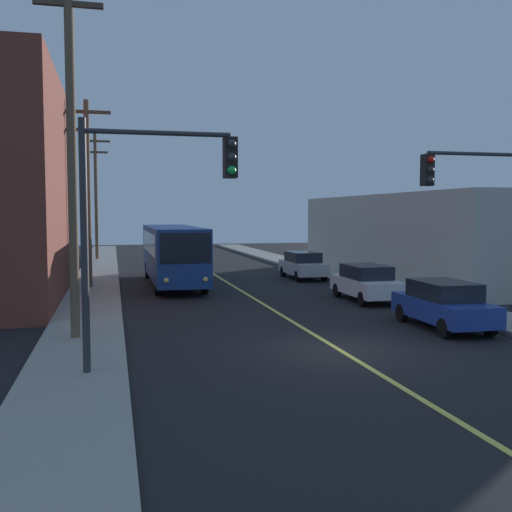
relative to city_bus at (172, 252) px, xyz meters
The scene contains 15 objects.
ground_plane 17.44m from the city_bus, 79.64° to the right, with size 120.00×120.00×0.00m, color black.
sidewalk_left 8.36m from the city_bus, 120.35° to the right, with size 2.50×90.00×0.15m, color gray.
sidewalk_right 12.66m from the city_bus, 34.25° to the right, with size 2.50×90.00×0.15m, color gray.
lane_stripe_center 4.15m from the city_bus, 33.44° to the right, with size 0.16×60.00×0.01m, color #D8CC4C.
building_right_warehouse 17.63m from the city_bus, ahead, with size 12.00×21.97×5.03m.
city_bus is the anchor object (origin of this frame).
parked_car_blue 16.81m from the city_bus, 62.39° to the right, with size 1.91×4.44×1.62m.
parked_car_white 11.46m from the city_bus, 46.55° to the right, with size 1.85×4.41×1.62m.
parked_car_silver 8.03m from the city_bus, ahead, with size 1.83×4.40×1.62m.
utility_pole_near 15.54m from the city_bus, 106.97° to the right, with size 2.40×0.28×11.43m.
utility_pole_mid 5.79m from the city_bus, 164.00° to the right, with size 2.40×0.28×9.50m.
utility_pole_far 19.18m from the city_bus, 103.80° to the left, with size 2.40×0.28×10.30m.
traffic_signal_left_corner 18.76m from the city_bus, 97.08° to the right, with size 3.75×0.48×6.00m.
traffic_signal_right_corner 18.09m from the city_bus, 61.58° to the right, with size 3.75×0.48×6.00m.
fire_hydrant 14.89m from the city_bus, 47.81° to the right, with size 0.44×0.26×0.84m.
Camera 1 is at (-6.30, -15.94, 3.94)m, focal length 41.87 mm.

